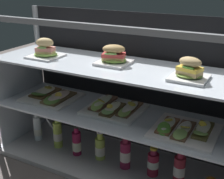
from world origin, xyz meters
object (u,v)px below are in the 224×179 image
Objects in this scene: juice_bottle_back_left at (100,148)px; juice_bottle_front_fourth at (58,134)px; juice_bottle_back_center at (38,128)px; juice_bottle_front_right_end at (125,154)px; open_sandwich_tray_near_left_corner at (114,108)px; open_sandwich_tray_near_right_corner at (185,130)px; plated_roll_sandwich_mid_left at (114,57)px; plated_roll_sandwich_near_right_corner at (189,71)px; juice_bottle_front_left_end at (153,163)px; juice_bottle_back_right at (179,170)px; juice_bottle_tucked_behind at (77,143)px; open_sandwich_tray_mid_left at (52,96)px; plated_roll_sandwich_right_of_center at (45,50)px.

juice_bottle_front_fourth is at bearing -178.20° from juice_bottle_back_left.
juice_bottle_back_center is 1.02× the size of juice_bottle_front_right_end.
open_sandwich_tray_near_left_corner is 0.49m from juice_bottle_front_fourth.
juice_bottle_back_left is at bearing 177.90° from open_sandwich_tray_near_right_corner.
juice_bottle_back_left is at bearing -151.74° from plated_roll_sandwich_mid_left.
juice_bottle_back_left is (-0.54, 0.02, -0.61)m from plated_roll_sandwich_near_right_corner.
juice_bottle_back_center is 1.26× the size of juice_bottle_front_left_end.
juice_bottle_front_right_end is (0.19, -0.01, 0.02)m from juice_bottle_back_left.
plated_roll_sandwich_near_right_corner is 0.77× the size of juice_bottle_back_right.
plated_roll_sandwich_mid_left is 0.78× the size of juice_bottle_back_right.
juice_bottle_tucked_behind is at bearing -6.66° from juice_bottle_front_fourth.
plated_roll_sandwich_near_right_corner reaches higher than juice_bottle_front_fourth.
juice_bottle_front_fourth reaches higher than juice_bottle_back_left.
open_sandwich_tray_mid_left is at bearing 176.45° from juice_bottle_front_right_end.
juice_bottle_front_fourth is at bearing 179.87° from juice_bottle_front_right_end.
plated_roll_sandwich_right_of_center is at bearing -176.68° from juice_bottle_back_left.
open_sandwich_tray_near_right_corner is at bearing -1.10° from juice_bottle_back_center.
juice_bottle_back_center reaches higher than juice_bottle_front_left_end.
open_sandwich_tray_near_right_corner reaches higher than juice_bottle_front_right_end.
open_sandwich_tray_near_left_corner is 0.41m from juice_bottle_front_left_end.
plated_roll_sandwich_near_right_corner is at bearing -144.27° from open_sandwich_tray_near_right_corner.
open_sandwich_tray_near_left_corner is (-0.00, 0.01, -0.33)m from plated_roll_sandwich_mid_left.
open_sandwich_tray_mid_left is 1.44× the size of juice_bottle_back_center.
open_sandwich_tray_mid_left is 0.96m from juice_bottle_back_right.
plated_roll_sandwich_mid_left is 0.57m from open_sandwich_tray_near_right_corner.
juice_bottle_back_right is at bearing 0.80° from juice_bottle_tucked_behind.
plated_roll_sandwich_mid_left is 0.78× the size of juice_bottle_back_center.
open_sandwich_tray_mid_left is at bearing 166.59° from juice_bottle_tucked_behind.
plated_roll_sandwich_right_of_center is at bearing -179.94° from juice_bottle_back_right.
juice_bottle_front_fourth is at bearing 179.31° from juice_bottle_back_right.
plated_roll_sandwich_near_right_corner is at bearing -2.95° from open_sandwich_tray_mid_left.
plated_roll_sandwich_near_right_corner is 0.68m from juice_bottle_front_right_end.
juice_bottle_back_center is at bearing -176.12° from plated_roll_sandwich_mid_left.
open_sandwich_tray_near_right_corner is 1.44× the size of juice_bottle_back_center.
juice_bottle_front_fourth is (0.06, -0.03, -0.26)m from open_sandwich_tray_mid_left.
open_sandwich_tray_mid_left is at bearing 177.29° from open_sandwich_tray_near_right_corner.
open_sandwich_tray_near_right_corner reaches higher than juice_bottle_tucked_behind.
plated_roll_sandwich_mid_left is 0.61m from juice_bottle_back_left.
plated_roll_sandwich_right_of_center is at bearing -178.98° from juice_bottle_front_right_end.
open_sandwich_tray_mid_left is 0.81m from juice_bottle_front_left_end.
juice_bottle_front_left_end is at bearing -0.04° from juice_bottle_back_center.
plated_roll_sandwich_mid_left is at bearing 3.88° from juice_bottle_back_center.
juice_bottle_back_center is 1.19× the size of juice_bottle_back_left.
juice_bottle_front_right_end is 1.23× the size of juice_bottle_front_left_end.
juice_bottle_front_fourth reaches higher than juice_bottle_back_right.
juice_bottle_front_fourth is (0.19, -0.01, 0.00)m from juice_bottle_back_center.
open_sandwich_tray_near_right_corner is at bearing 0.12° from plated_roll_sandwich_right_of_center.
juice_bottle_front_right_end is at bearing -0.13° from juice_bottle_front_fourth.
juice_bottle_front_left_end is (0.89, -0.00, -0.01)m from juice_bottle_back_center.
plated_roll_sandwich_near_right_corner is 0.81m from juice_bottle_back_left.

